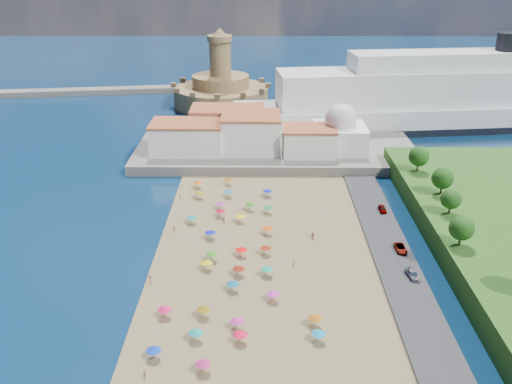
{
  "coord_description": "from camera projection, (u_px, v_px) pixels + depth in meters",
  "views": [
    {
      "loc": [
        5.21,
        -101.26,
        62.01
      ],
      "look_at": [
        4.0,
        25.0,
        8.0
      ],
      "focal_mm": 40.0,
      "sensor_mm": 36.0,
      "label": 1
    }
  ],
  "objects": [
    {
      "name": "ground",
      "position": [
        235.0,
        275.0,
        117.54
      ],
      "size": [
        700.0,
        700.0,
        0.0
      ],
      "primitive_type": "plane",
      "color": "#071938",
      "rests_on": "ground"
    },
    {
      "name": "terrace",
      "position": [
        276.0,
        152.0,
        183.97
      ],
      "size": [
        90.0,
        36.0,
        3.0
      ],
      "primitive_type": "cube",
      "color": "#59544C",
      "rests_on": "ground"
    },
    {
      "name": "jetty",
      "position": [
        216.0,
        122.0,
        216.46
      ],
      "size": [
        18.0,
        70.0,
        2.4
      ],
      "primitive_type": "cube",
      "color": "#59544C",
      "rests_on": "ground"
    },
    {
      "name": "breakwater",
      "position": [
        8.0,
        94.0,
        258.66
      ],
      "size": [
        199.03,
        34.77,
        2.6
      ],
      "primitive_type": "cube",
      "rotation": [
        0.0,
        0.0,
        0.14
      ],
      "color": "#59544C",
      "rests_on": "ground"
    },
    {
      "name": "waterfront_buildings",
      "position": [
        235.0,
        133.0,
        182.17
      ],
      "size": [
        57.0,
        29.0,
        11.0
      ],
      "color": "silver",
      "rests_on": "terrace"
    },
    {
      "name": "domed_building",
      "position": [
        340.0,
        132.0,
        179.02
      ],
      "size": [
        16.0,
        16.0,
        15.0
      ],
      "color": "silver",
      "rests_on": "terrace"
    },
    {
      "name": "fortress",
      "position": [
        221.0,
        90.0,
        241.89
      ],
      "size": [
        40.0,
        40.0,
        32.4
      ],
      "color": "#97754B",
      "rests_on": "ground"
    },
    {
      "name": "cruise_ship",
      "position": [
        446.0,
        101.0,
        211.2
      ],
      "size": [
        158.88,
        41.66,
        34.37
      ],
      "color": "black",
      "rests_on": "ground"
    },
    {
      "name": "beach_parasols",
      "position": [
        227.0,
        299.0,
        105.8
      ],
      "size": [
        31.88,
        115.62,
        2.2
      ],
      "color": "gray",
      "rests_on": "beach"
    },
    {
      "name": "beachgoers",
      "position": [
        201.0,
        283.0,
        112.6
      ],
      "size": [
        35.5,
        96.49,
        1.83
      ],
      "color": "tan",
      "rests_on": "beach"
    },
    {
      "name": "parked_cars",
      "position": [
        410.0,
        269.0,
        117.03
      ],
      "size": [
        2.72,
        71.9,
        1.42
      ],
      "color": "gray",
      "rests_on": "promenade"
    },
    {
      "name": "hillside_trees",
      "position": [
        491.0,
        247.0,
        107.38
      ],
      "size": [
        12.26,
        109.92,
        7.64
      ],
      "color": "#382314",
      "rests_on": "hillside"
    }
  ]
}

